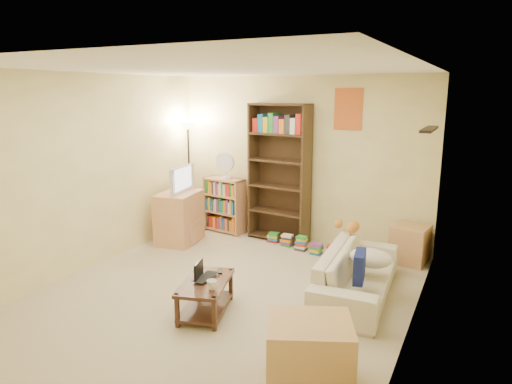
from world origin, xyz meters
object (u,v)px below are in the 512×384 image
Objects in this scene: tall_bookshelf at (279,170)px; short_bookshelf at (225,205)px; tv_stand at (179,217)px; mug at (212,285)px; side_table at (410,244)px; end_cabinet at (309,354)px; sofa at (357,273)px; tabby_cat at (350,226)px; laptop at (209,278)px; desk_fan at (225,165)px; coffee_table at (206,293)px; floor_lamp at (188,144)px; television at (178,179)px.

tall_bookshelf is 1.17m from short_bookshelf.
short_bookshelf is at bearing 57.25° from tv_stand.
tall_bookshelf is (-0.47, 2.68, 0.71)m from mug.
mug is 0.25× the size of side_table.
tv_stand is 1.19× the size of end_cabinet.
tabby_cat reaches higher than sofa.
short_bookshelf is (0.34, 0.77, 0.06)m from tv_stand.
tv_stand is 1.68m from tall_bookshelf.
laptop is (-1.28, -1.07, 0.10)m from sofa.
tv_stand reaches higher than tabby_cat.
end_cabinet is (1.69, -3.20, -0.84)m from tall_bookshelf.
end_cabinet is (0.37, -2.46, -0.32)m from tabby_cat.
short_bookshelf is at bearing 178.44° from side_table.
tall_bookshelf reaches higher than desk_fan.
short_bookshelf reaches higher than coffee_table.
end_cabinet is at bearing -56.52° from tall_bookshelf.
desk_fan is at bearing 162.69° from tabby_cat.
floor_lamp reaches higher than side_table.
coffee_table is at bearing -56.36° from tv_stand.
sofa is 1.70m from mug.
television is at bearing -69.43° from floor_lamp.
mug is 2.68m from television.
desk_fan is at bearing -33.13° from short_bookshelf.
desk_fan is 0.24× the size of floor_lamp.
side_table is 3.13m from end_cabinet.
tv_stand is at bearing -168.07° from side_table.
sofa is at bearing -105.52° from side_table.
tabby_cat is 2.64m from tv_stand.
mug is 0.18× the size of television.
short_bookshelf reaches higher than mug.
sofa is at bearing -21.26° from tv_stand.
laptop is 2.45m from television.
television is (0.00, 0.00, 0.59)m from tv_stand.
tall_bookshelf is 2.15m from side_table.
tall_bookshelf is at bearing 21.69° from tv_stand.
sofa is 0.80m from tabby_cat.
desk_fan is (-1.39, 2.64, 0.72)m from mug.
floor_lamp is at bearing 111.08° from coffee_table.
sofa is at bearing -20.14° from short_bookshelf.
tabby_cat is at bearing 18.61° from sofa.
tv_stand is 0.43× the size of floor_lamp.
mug is 3.04m from short_bookshelf.
floor_lamp reaches higher than short_bookshelf.
television is (-2.91, 0.64, 0.71)m from sofa.
side_table is at bearing -86.92° from television.
tall_bookshelf is (-0.30, 2.54, 0.89)m from coffee_table.
tall_bookshelf is 0.92m from desk_fan.
sofa is at bearing 92.78° from end_cabinet.
tabby_cat reaches higher than end_cabinet.
tabby_cat is at bearing -134.40° from side_table.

